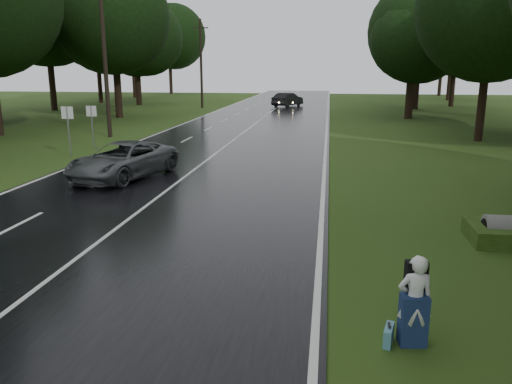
# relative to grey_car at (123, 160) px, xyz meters

# --- Properties ---
(ground) EXTENTS (160.00, 160.00, 0.00)m
(ground) POSITION_rel_grey_car_xyz_m (2.47, -8.61, -0.78)
(ground) COLOR #2B4614
(ground) RESTS_ON ground
(road) EXTENTS (12.00, 140.00, 0.04)m
(road) POSITION_rel_grey_car_xyz_m (2.47, 11.39, -0.76)
(road) COLOR black
(road) RESTS_ON ground
(lane_center) EXTENTS (0.12, 140.00, 0.01)m
(lane_center) POSITION_rel_grey_car_xyz_m (2.47, 11.39, -0.73)
(lane_center) COLOR silver
(lane_center) RESTS_ON road
(grey_car) EXTENTS (3.76, 5.76, 1.47)m
(grey_car) POSITION_rel_grey_car_xyz_m (0.00, 0.00, 0.00)
(grey_car) COLOR #56595C
(grey_car) RESTS_ON road
(far_car) EXTENTS (3.50, 5.06, 1.58)m
(far_car) POSITION_rel_grey_car_xyz_m (3.56, 40.05, 0.05)
(far_car) COLOR black
(far_car) RESTS_ON road
(hitchhiker) EXTENTS (0.62, 0.57, 1.59)m
(hitchhiker) POSITION_rel_grey_car_xyz_m (9.88, -11.62, -0.04)
(hitchhiker) COLOR silver
(hitchhiker) RESTS_ON ground
(suitcase) EXTENTS (0.23, 0.46, 0.32)m
(suitcase) POSITION_rel_grey_car_xyz_m (9.49, -11.68, -0.62)
(suitcase) COLOR teal
(suitcase) RESTS_ON ground
(culvert) EXTENTS (1.46, 0.73, 0.73)m
(culvert) POSITION_rel_grey_car_xyz_m (13.30, -6.02, -0.78)
(culvert) COLOR slate
(culvert) RESTS_ON ground
(utility_pole_mid) EXTENTS (1.80, 0.28, 10.60)m
(utility_pole_mid) POSITION_rel_grey_car_xyz_m (-6.03, 12.20, -0.78)
(utility_pole_mid) COLOR black
(utility_pole_mid) RESTS_ON ground
(utility_pole_far) EXTENTS (1.80, 0.28, 9.72)m
(utility_pole_far) POSITION_rel_grey_car_xyz_m (-6.03, 37.30, -0.78)
(utility_pole_far) COLOR black
(utility_pole_far) RESTS_ON ground
(road_sign_a) EXTENTS (0.62, 0.10, 2.60)m
(road_sign_a) POSITION_rel_grey_car_xyz_m (-4.73, 4.47, -0.78)
(road_sign_a) COLOR white
(road_sign_a) RESTS_ON ground
(road_sign_b) EXTENTS (0.59, 0.10, 2.44)m
(road_sign_b) POSITION_rel_grey_car_xyz_m (-4.73, 7.11, -0.78)
(road_sign_b) COLOR white
(road_sign_b) RESTS_ON ground
(tree_left_d) EXTENTS (9.75, 9.75, 15.24)m
(tree_left_d) POSITION_rel_grey_car_xyz_m (-13.85, 11.86, -0.78)
(tree_left_d) COLOR black
(tree_left_d) RESTS_ON ground
(tree_left_e) EXTENTS (9.75, 9.75, 15.23)m
(tree_left_e) POSITION_rel_grey_car_xyz_m (-10.78, 24.96, -0.78)
(tree_left_e) COLOR black
(tree_left_e) RESTS_ON ground
(tree_left_f) EXTENTS (8.77, 8.77, 13.70)m
(tree_left_f) POSITION_rel_grey_car_xyz_m (-14.83, 40.56, -0.78)
(tree_left_f) COLOR black
(tree_left_f) RESTS_ON ground
(tree_right_d) EXTENTS (8.94, 8.94, 13.96)m
(tree_right_d) POSITION_rel_grey_car_xyz_m (17.78, 13.75, -0.78)
(tree_right_d) COLOR black
(tree_right_d) RESTS_ON ground
(tree_right_e) EXTENTS (8.01, 8.01, 12.52)m
(tree_right_e) POSITION_rel_grey_car_xyz_m (15.49, 27.57, -0.78)
(tree_right_e) COLOR black
(tree_right_e) RESTS_ON ground
(tree_right_f) EXTENTS (9.86, 9.86, 15.40)m
(tree_right_f) POSITION_rel_grey_car_xyz_m (17.82, 38.88, -0.78)
(tree_right_f) COLOR black
(tree_right_f) RESTS_ON ground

